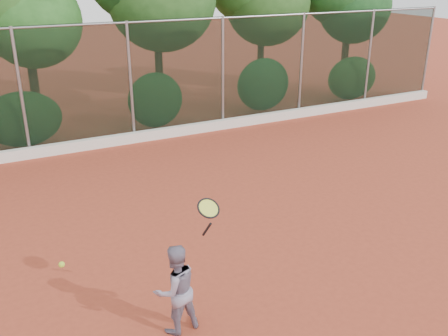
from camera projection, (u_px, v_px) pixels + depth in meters
name	position (u px, v px, depth m)	size (l,w,h in m)	color
ground	(248.00, 247.00, 9.35)	(80.00, 80.00, 0.00)	#A23D26
concrete_curb	(136.00, 137.00, 14.94)	(24.00, 0.20, 0.30)	silver
tennis_player	(176.00, 289.00, 7.01)	(0.66, 0.52, 1.36)	gray
chainlink_fence	(130.00, 79.00, 14.44)	(24.09, 0.09, 3.50)	black
tennis_racket	(208.00, 211.00, 6.65)	(0.35, 0.33, 0.60)	black
tennis_ball_in_flight	(62.00, 265.00, 5.57)	(0.07, 0.07, 0.07)	#B3D730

